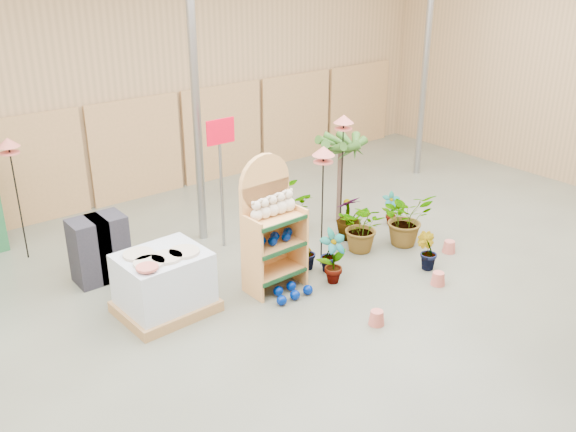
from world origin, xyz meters
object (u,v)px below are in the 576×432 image
at_px(display_shelf, 269,228).
at_px(pallet_stack, 164,283).
at_px(potted_plant_2, 363,227).
at_px(bird_table_front, 323,155).

relative_size(display_shelf, pallet_stack, 1.57).
relative_size(pallet_stack, potted_plant_2, 1.49).
distance_m(pallet_stack, potted_plant_2, 3.50).
height_order(display_shelf, bird_table_front, display_shelf).
bearing_deg(pallet_stack, bird_table_front, -8.30).
distance_m(display_shelf, potted_plant_2, 1.96).
xyz_separation_m(display_shelf, bird_table_front, (1.03, 0.02, 0.89)).
bearing_deg(potted_plant_2, pallet_stack, 175.02).
bearing_deg(potted_plant_2, display_shelf, 179.12).
distance_m(display_shelf, pallet_stack, 1.68).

